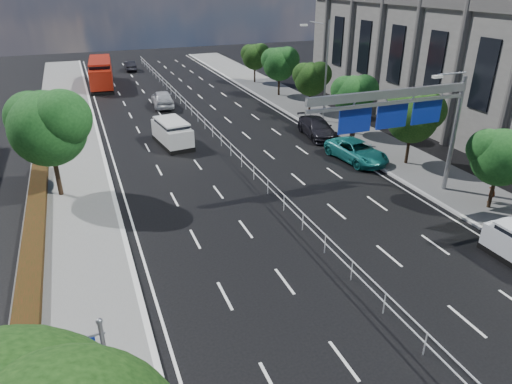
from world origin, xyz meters
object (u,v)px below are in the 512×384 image
parked_car_teal (357,151)px  pedestrian_a (492,190)px  near_car_silver (162,99)px  toilet_sign (89,364)px  white_minivan (172,133)px  overhead_gantry (405,110)px  red_bus (101,72)px  near_car_dark (130,66)px  parked_car_dark (317,128)px  pedestrian_b (351,133)px

parked_car_teal → pedestrian_a: bearing=-75.6°
near_car_silver → toilet_sign: bearing=80.6°
toilet_sign → near_car_silver: toilet_sign is taller
white_minivan → near_car_silver: bearing=75.6°
overhead_gantry → red_bus: bearing=109.0°
near_car_silver → parked_car_teal: 23.05m
white_minivan → near_car_dark: white_minivan is taller
near_car_silver → near_car_dark: near_car_silver is taller
near_car_silver → near_car_dark: bearing=-84.7°
parked_car_dark → pedestrian_a: size_ratio=3.31×
red_bus → parked_car_dark: size_ratio=2.10×
white_minivan → parked_car_teal: white_minivan is taller
white_minivan → toilet_sign: bearing=-113.7°
toilet_sign → parked_car_dark: toilet_sign is taller
toilet_sign → near_car_silver: size_ratio=0.87×
parked_car_teal → pedestrian_b: bearing=58.0°
toilet_sign → white_minivan: size_ratio=0.88×
pedestrian_b → parked_car_teal: bearing=85.9°
toilet_sign → pedestrian_a: size_ratio=2.74×
near_car_dark → white_minivan: bearing=89.0°
toilet_sign → near_car_dark: (8.56, 59.15, -2.28)m
near_car_silver → pedestrian_b: bearing=127.9°
pedestrian_a → near_car_silver: bearing=-91.8°
parked_car_dark → pedestrian_b: (1.44, -2.98, 0.24)m
near_car_silver → pedestrian_b: (11.71, -17.58, 0.15)m
parked_car_teal → overhead_gantry: bearing=-110.3°
red_bus → pedestrian_a: size_ratio=6.94×
near_car_silver → parked_car_dark: near_car_silver is taller
overhead_gantry → pedestrian_b: bearing=72.5°
pedestrian_a → parked_car_teal: bearing=-95.5°
parked_car_dark → near_car_silver: bearing=131.8°
overhead_gantry → pedestrian_a: 7.35m
near_car_dark → near_car_silver: bearing=92.0°
red_bus → white_minivan: bearing=-77.4°
overhead_gantry → near_car_silver: size_ratio=2.05×
pedestrian_b → near_car_dark: bearing=-51.8°
white_minivan → parked_car_teal: (11.83, -8.42, -0.27)m
near_car_dark → parked_car_dark: size_ratio=0.77×
toilet_sign → overhead_gantry: (17.69, 10.05, 2.66)m
white_minivan → pedestrian_b: white_minivan is taller
near_car_dark → pedestrian_a: (14.19, -51.66, 0.26)m
overhead_gantry → parked_car_dark: (1.56, 12.51, -4.85)m
overhead_gantry → white_minivan: bearing=124.6°
pedestrian_a → white_minivan: bearing=-75.4°
overhead_gantry → parked_car_teal: bearing=76.4°
toilet_sign → near_car_dark: bearing=81.8°
red_bus → parked_car_teal: 36.75m
white_minivan → parked_car_teal: size_ratio=0.93×
overhead_gantry → pedestrian_a: bearing=-26.9°
red_bus → parked_car_teal: size_ratio=2.07×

